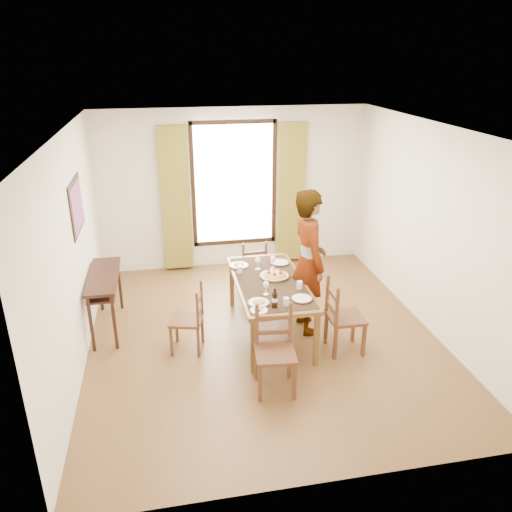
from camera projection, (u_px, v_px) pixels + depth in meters
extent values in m
plane|color=#4D3218|center=(263.00, 335.00, 6.66)|extent=(5.00, 5.00, 0.00)
cube|color=white|center=(234.00, 189.00, 8.41)|extent=(4.50, 0.10, 2.70)
cube|color=white|center=(329.00, 353.00, 3.87)|extent=(4.50, 0.10, 2.70)
cube|color=white|center=(73.00, 254.00, 5.75)|extent=(0.10, 5.00, 2.70)
cube|color=white|center=(432.00, 230.00, 6.53)|extent=(0.10, 5.00, 2.70)
cube|color=white|center=(264.00, 127.00, 5.62)|extent=(4.50, 5.00, 0.04)
cube|color=white|center=(234.00, 184.00, 8.34)|extent=(1.30, 0.04, 2.00)
cube|color=olive|center=(176.00, 200.00, 8.20)|extent=(0.48, 0.10, 2.40)
cube|color=olive|center=(291.00, 194.00, 8.54)|extent=(0.48, 0.10, 2.40)
cube|color=black|center=(76.00, 206.00, 6.14)|extent=(0.02, 0.86, 0.66)
cube|color=red|center=(77.00, 206.00, 6.14)|extent=(0.01, 0.76, 0.56)
cube|color=black|center=(103.00, 276.00, 6.55)|extent=(0.38, 1.20, 0.04)
cube|color=black|center=(104.00, 284.00, 6.60)|extent=(0.34, 1.10, 0.03)
cube|color=black|center=(91.00, 324.00, 6.18)|extent=(0.04, 0.04, 0.76)
cube|color=black|center=(100.00, 286.00, 7.18)|extent=(0.04, 0.04, 0.76)
cube|color=black|center=(114.00, 322.00, 6.23)|extent=(0.04, 0.04, 0.76)
cube|color=black|center=(120.00, 285.00, 7.23)|extent=(0.04, 0.04, 0.76)
cube|color=brown|center=(270.00, 283.00, 6.48)|extent=(0.89, 1.83, 0.05)
cube|color=black|center=(270.00, 281.00, 6.47)|extent=(0.82, 1.68, 0.01)
cube|color=brown|center=(253.00, 346.00, 5.78)|extent=(0.06, 0.06, 0.70)
cube|color=brown|center=(232.00, 283.00, 7.33)|extent=(0.06, 0.06, 0.70)
cube|color=brown|center=(316.00, 340.00, 5.91)|extent=(0.06, 0.06, 0.70)
cube|color=brown|center=(282.00, 279.00, 7.47)|extent=(0.06, 0.06, 0.70)
cube|color=brown|center=(186.00, 320.00, 6.20)|extent=(0.47, 0.47, 0.04)
cube|color=brown|center=(177.00, 327.00, 6.45)|extent=(0.04, 0.04, 0.42)
cube|color=brown|center=(202.00, 328.00, 6.43)|extent=(0.04, 0.04, 0.42)
cube|color=brown|center=(171.00, 341.00, 6.14)|extent=(0.04, 0.04, 0.42)
cube|color=brown|center=(198.00, 342.00, 6.12)|extent=(0.04, 0.04, 0.42)
cube|color=brown|center=(202.00, 298.00, 6.26)|extent=(0.03, 0.03, 0.46)
cube|color=brown|center=(197.00, 310.00, 5.95)|extent=(0.03, 0.03, 0.46)
cube|color=brown|center=(200.00, 310.00, 6.14)|extent=(0.10, 0.33, 0.05)
cube|color=brown|center=(199.00, 298.00, 6.08)|extent=(0.10, 0.33, 0.05)
cube|color=brown|center=(252.00, 268.00, 7.65)|extent=(0.43, 0.43, 0.04)
cube|color=brown|center=(260.00, 275.00, 7.93)|extent=(0.04, 0.04, 0.43)
cube|color=brown|center=(266.00, 284.00, 7.62)|extent=(0.04, 0.04, 0.43)
cube|color=brown|center=(239.00, 277.00, 7.85)|extent=(0.04, 0.04, 0.43)
cube|color=brown|center=(244.00, 287.00, 7.54)|extent=(0.04, 0.04, 0.43)
cube|color=brown|center=(266.00, 257.00, 7.44)|extent=(0.03, 0.03, 0.48)
cube|color=brown|center=(243.00, 259.00, 7.36)|extent=(0.03, 0.03, 0.48)
cube|color=brown|center=(255.00, 264.00, 7.43)|extent=(0.35, 0.05, 0.05)
cube|color=brown|center=(255.00, 253.00, 7.37)|extent=(0.35, 0.05, 0.05)
cube|color=brown|center=(275.00, 354.00, 5.43)|extent=(0.48, 0.48, 0.04)
cube|color=brown|center=(260.00, 383.00, 5.33)|extent=(0.04, 0.04, 0.47)
cube|color=brown|center=(257.00, 363.00, 5.68)|extent=(0.04, 0.04, 0.47)
cube|color=brown|center=(294.00, 381.00, 5.36)|extent=(0.04, 0.04, 0.47)
cube|color=brown|center=(289.00, 361.00, 5.70)|extent=(0.04, 0.04, 0.47)
cube|color=brown|center=(257.00, 325.00, 5.50)|extent=(0.04, 0.04, 0.52)
cube|color=brown|center=(290.00, 323.00, 5.53)|extent=(0.04, 0.04, 0.52)
cube|color=brown|center=(273.00, 332.00, 5.55)|extent=(0.37, 0.07, 0.05)
cube|color=brown|center=(274.00, 317.00, 5.48)|extent=(0.37, 0.07, 0.05)
cube|color=brown|center=(346.00, 318.00, 6.18)|extent=(0.43, 0.43, 0.04)
cube|color=brown|center=(364.00, 340.00, 6.13)|extent=(0.04, 0.04, 0.46)
cube|color=brown|center=(335.00, 343.00, 6.07)|extent=(0.04, 0.04, 0.46)
cube|color=brown|center=(353.00, 325.00, 6.46)|extent=(0.04, 0.04, 0.46)
cube|color=brown|center=(326.00, 328.00, 6.40)|extent=(0.04, 0.04, 0.46)
cube|color=brown|center=(337.00, 308.00, 5.88)|extent=(0.04, 0.04, 0.51)
cube|color=brown|center=(327.00, 294.00, 6.22)|extent=(0.04, 0.04, 0.51)
cube|color=brown|center=(332.00, 308.00, 6.09)|extent=(0.03, 0.37, 0.05)
cube|color=brown|center=(332.00, 295.00, 6.02)|extent=(0.03, 0.37, 0.05)
imported|color=#9A9CA2|center=(309.00, 262.00, 6.49)|extent=(0.76, 0.55, 1.95)
cylinder|color=silver|center=(300.00, 285.00, 6.24)|extent=(0.07, 0.07, 0.10)
cylinder|color=silver|center=(240.00, 269.00, 6.69)|extent=(0.07, 0.07, 0.10)
cylinder|color=silver|center=(286.00, 302.00, 5.83)|extent=(0.07, 0.07, 0.10)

